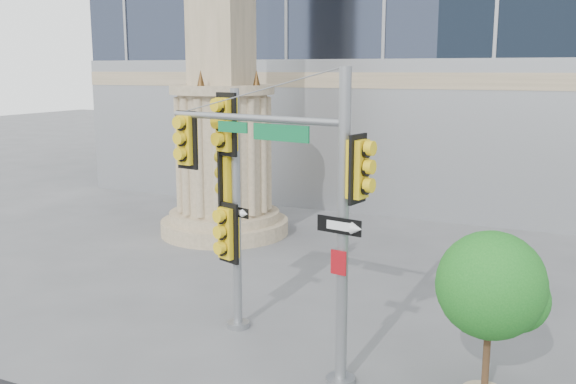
% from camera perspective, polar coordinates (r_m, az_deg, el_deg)
% --- Properties ---
extents(ground, '(120.00, 120.00, 0.00)m').
position_cam_1_polar(ground, '(12.34, -3.03, -16.28)').
color(ground, '#545456').
rests_on(ground, ground).
extents(monument, '(4.40, 4.40, 16.60)m').
position_cam_1_polar(monument, '(21.77, -5.89, 10.54)').
color(monument, gray).
rests_on(monument, ground).
extents(main_signal_pole, '(4.36, 1.16, 5.68)m').
position_cam_1_polar(main_signal_pole, '(11.61, 0.60, 0.40)').
color(main_signal_pole, slate).
rests_on(main_signal_pole, ground).
extents(secondary_signal_pole, '(0.90, 0.85, 5.24)m').
position_cam_1_polar(secondary_signal_pole, '(13.65, -5.16, 0.06)').
color(secondary_signal_pole, slate).
rests_on(secondary_signal_pole, ground).
extents(street_tree, '(1.90, 1.86, 2.96)m').
position_cam_1_polar(street_tree, '(11.53, 17.75, -8.27)').
color(street_tree, gray).
rests_on(street_tree, ground).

